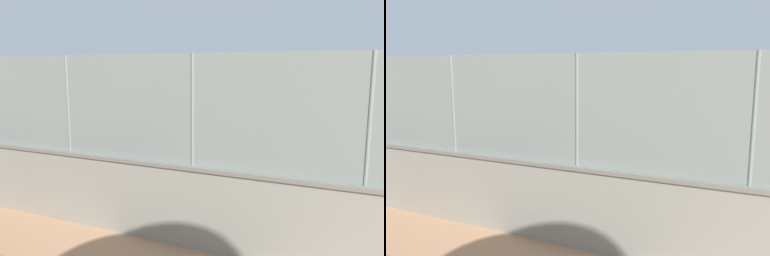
# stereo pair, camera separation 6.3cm
# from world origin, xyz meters

# --- Properties ---
(ground_plane) EXTENTS (260.00, 260.00, 0.00)m
(ground_plane) POSITION_xyz_m (0.00, 0.00, 0.00)
(ground_plane) COLOR tan
(perimeter_wall) EXTENTS (22.28, 1.22, 1.69)m
(perimeter_wall) POSITION_xyz_m (-1.55, 11.18, 0.85)
(perimeter_wall) COLOR gray
(perimeter_wall) RESTS_ON ground_plane
(fence_panel_on_wall) EXTENTS (21.89, 0.94, 2.19)m
(fence_panel_on_wall) POSITION_xyz_m (-1.55, 11.18, 2.79)
(fence_panel_on_wall) COLOR gray
(fence_panel_on_wall) RESTS_ON perimeter_wall
(player_at_service_line) EXTENTS (0.70, 1.11, 1.59)m
(player_at_service_line) POSITION_xyz_m (-5.54, -1.32, 0.94)
(player_at_service_line) COLOR #591919
(player_at_service_line) RESTS_ON ground_plane
(player_foreground_swinging) EXTENTS (0.80, 1.28, 1.71)m
(player_foreground_swinging) POSITION_xyz_m (-3.04, 3.84, 1.01)
(player_foreground_swinging) COLOR navy
(player_foreground_swinging) RESTS_ON ground_plane
(sports_ball) EXTENTS (0.16, 0.16, 0.16)m
(sports_ball) POSITION_xyz_m (-5.53, 1.07, 0.08)
(sports_ball) COLOR yellow
(sports_ball) RESTS_ON ground_plane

